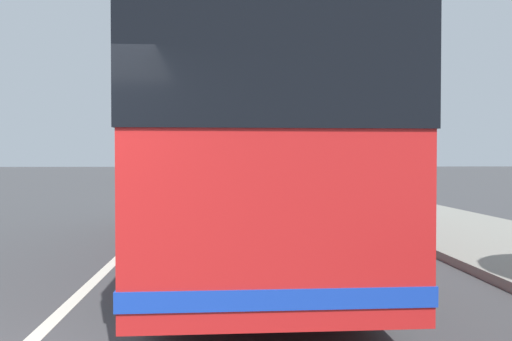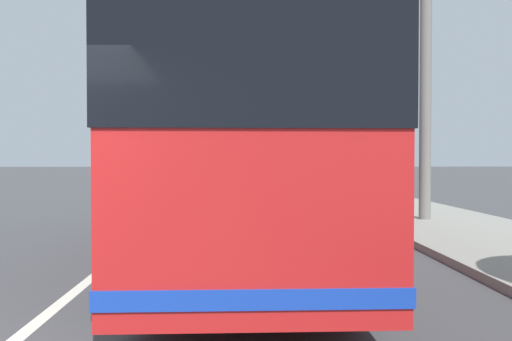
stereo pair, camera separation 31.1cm
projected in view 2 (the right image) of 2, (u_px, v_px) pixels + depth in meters
sidewalk_curb at (438, 222)px, 13.41m from camera, size 110.00×3.60×0.14m
lane_divider_line at (156, 226)px, 13.17m from camera, size 110.00×0.16×0.01m
coach_bus at (243, 143)px, 9.21m from camera, size 10.58×2.60×3.40m
car_behind_bus at (239, 170)px, 44.34m from camera, size 4.28×2.08×1.53m
car_ahead_same_lane at (238, 171)px, 39.38m from camera, size 4.04×1.97×1.60m
car_oncoming at (189, 169)px, 50.24m from camera, size 4.48×1.92×1.37m
car_far_distant at (188, 172)px, 38.85m from camera, size 4.60×2.03×1.41m
utility_pole at (426, 78)px, 13.35m from camera, size 0.29×0.29×7.39m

